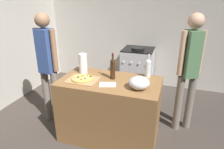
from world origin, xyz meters
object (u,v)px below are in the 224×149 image
at_px(mixing_bowl, 139,83).
at_px(paper_towel_roll, 83,63).
at_px(person_in_stripes, 47,63).
at_px(wine_bottle_clear, 113,68).
at_px(person_in_red, 189,67).
at_px(stove, 137,69).
at_px(pizza, 83,79).
at_px(wine_bottle_amber, 148,67).

bearing_deg(mixing_bowl, paper_towel_roll, 161.51).
distance_m(mixing_bowl, person_in_stripes, 1.46).
height_order(paper_towel_roll, person_in_stripes, person_in_stripes).
relative_size(wine_bottle_clear, person_in_stripes, 0.21).
relative_size(wine_bottle_clear, person_in_red, 0.21).
bearing_deg(wine_bottle_clear, stove, 88.85).
distance_m(mixing_bowl, wine_bottle_clear, 0.46).
distance_m(wine_bottle_clear, person_in_red, 1.09).
bearing_deg(stove, person_in_red, -51.40).
height_order(mixing_bowl, stove, mixing_bowl).
distance_m(pizza, person_in_red, 1.50).
distance_m(wine_bottle_clear, person_in_stripes, 1.04).
bearing_deg(wine_bottle_clear, person_in_stripes, 179.02).
relative_size(wine_bottle_clear, wine_bottle_amber, 1.05).
xyz_separation_m(mixing_bowl, person_in_stripes, (-1.44, 0.22, 0.04)).
relative_size(pizza, paper_towel_roll, 1.00).
bearing_deg(person_in_stripes, stove, 56.73).
height_order(stove, person_in_red, person_in_red).
bearing_deg(wine_bottle_amber, pizza, -153.09).
relative_size(mixing_bowl, wine_bottle_clear, 0.70).
distance_m(wine_bottle_clear, stove, 1.75).
bearing_deg(person_in_red, wine_bottle_clear, -155.12).
bearing_deg(pizza, stove, 77.92).
bearing_deg(paper_towel_roll, pizza, -66.32).
xyz_separation_m(pizza, wine_bottle_clear, (0.36, 0.19, 0.13)).
xyz_separation_m(pizza, person_in_red, (1.35, 0.65, 0.09)).
bearing_deg(person_in_red, wine_bottle_amber, -156.33).
bearing_deg(pizza, wine_bottle_clear, 27.59).
relative_size(pizza, mixing_bowl, 1.13).
height_order(wine_bottle_amber, person_in_red, person_in_red).
height_order(pizza, wine_bottle_clear, wine_bottle_clear).
height_order(wine_bottle_amber, person_in_stripes, person_in_stripes).
xyz_separation_m(paper_towel_roll, stove, (0.52, 1.56, -0.57)).
xyz_separation_m(stove, person_in_stripes, (-1.07, -1.63, 0.55)).
height_order(wine_bottle_amber, stove, wine_bottle_amber).
height_order(wine_bottle_clear, wine_bottle_amber, wine_bottle_clear).
relative_size(pizza, wine_bottle_clear, 0.79).
bearing_deg(paper_towel_roll, person_in_stripes, -171.97).
bearing_deg(person_in_red, pizza, -154.38).
height_order(wine_bottle_clear, person_in_red, person_in_red).
bearing_deg(wine_bottle_clear, wine_bottle_amber, 26.34).
distance_m(paper_towel_roll, wine_bottle_amber, 0.93).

